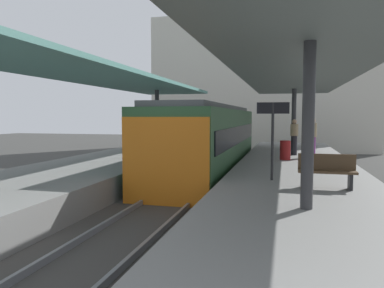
{
  "coord_description": "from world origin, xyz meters",
  "views": [
    {
      "loc": [
        3.37,
        -12.36,
        2.82
      ],
      "look_at": [
        -0.15,
        1.52,
        1.73
      ],
      "focal_mm": 34.4,
      "sensor_mm": 36.0,
      "label": 1
    }
  ],
  "objects": [
    {
      "name": "ground_plane",
      "position": [
        0.0,
        0.0,
        0.0
      ],
      "size": [
        80.0,
        80.0,
        0.0
      ],
      "primitive_type": "plane",
      "color": "#383835"
    },
    {
      "name": "passenger_mid_platform",
      "position": [
        -2.9,
        6.02,
        1.89
      ],
      "size": [
        0.36,
        0.36,
        1.71
      ],
      "color": "navy",
      "rests_on": "platform_left"
    },
    {
      "name": "litter_bin",
      "position": [
        3.39,
        3.41,
        1.4
      ],
      "size": [
        0.44,
        0.44,
        0.8
      ],
      "primitive_type": "cylinder",
      "color": "maroon",
      "rests_on": "platform_right"
    },
    {
      "name": "platform_right",
      "position": [
        3.8,
        0.0,
        0.5
      ],
      "size": [
        4.4,
        28.0,
        1.0
      ],
      "primitive_type": "cube",
      "color": "gray",
      "rests_on": "ground_plane"
    },
    {
      "name": "commuter_train",
      "position": [
        0.0,
        4.17,
        1.73
      ],
      "size": [
        2.78,
        13.0,
        3.1
      ],
      "color": "#2D5633",
      "rests_on": "track_ballast"
    },
    {
      "name": "canopy_left",
      "position": [
        -3.8,
        1.4,
        4.35
      ],
      "size": [
        4.18,
        21.0,
        3.48
      ],
      "color": "#333335",
      "rests_on": "platform_left"
    },
    {
      "name": "platform_sign",
      "position": [
        3.03,
        -1.74,
        2.62
      ],
      "size": [
        0.9,
        0.08,
        2.21
      ],
      "color": "#262628",
      "rests_on": "platform_right"
    },
    {
      "name": "passenger_far_end",
      "position": [
        3.79,
        5.49,
        1.87
      ],
      "size": [
        0.36,
        0.36,
        1.68
      ],
      "color": "#232328",
      "rests_on": "platform_right"
    },
    {
      "name": "station_building_backdrop",
      "position": [
        1.4,
        20.0,
        5.5
      ],
      "size": [
        18.0,
        6.0,
        11.0
      ],
      "primitive_type": "cube",
      "color": "beige",
      "rests_on": "ground_plane"
    },
    {
      "name": "track_ballast",
      "position": [
        0.0,
        0.0,
        0.1
      ],
      "size": [
        3.2,
        28.0,
        0.2
      ],
      "primitive_type": "cube",
      "color": "#423F3D",
      "rests_on": "ground_plane"
    },
    {
      "name": "rail_far_side",
      "position": [
        0.72,
        0.0,
        0.27
      ],
      "size": [
        0.08,
        28.0,
        0.14
      ],
      "primitive_type": "cube",
      "color": "slate",
      "rests_on": "track_ballast"
    },
    {
      "name": "rail_near_side",
      "position": [
        -0.72,
        0.0,
        0.27
      ],
      "size": [
        0.08,
        28.0,
        0.14
      ],
      "primitive_type": "cube",
      "color": "slate",
      "rests_on": "track_ballast"
    },
    {
      "name": "platform_bench",
      "position": [
        4.41,
        -2.6,
        1.46
      ],
      "size": [
        1.4,
        0.41,
        0.86
      ],
      "color": "black",
      "rests_on": "platform_right"
    },
    {
      "name": "passenger_near_bench",
      "position": [
        4.56,
        4.76,
        1.91
      ],
      "size": [
        0.36,
        0.36,
        1.74
      ],
      "color": "#7A337A",
      "rests_on": "platform_right"
    },
    {
      "name": "canopy_right",
      "position": [
        3.8,
        1.4,
        4.29
      ],
      "size": [
        4.18,
        21.0,
        3.41
      ],
      "color": "#333335",
      "rests_on": "platform_right"
    },
    {
      "name": "platform_left",
      "position": [
        -3.8,
        0.0,
        0.5
      ],
      "size": [
        4.4,
        28.0,
        1.0
      ],
      "primitive_type": "cube",
      "color": "gray",
      "rests_on": "ground_plane"
    }
  ]
}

